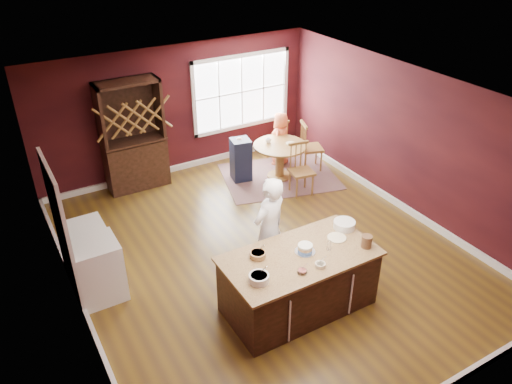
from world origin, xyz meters
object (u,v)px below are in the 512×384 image
chair_south (302,170)px  high_chair (241,159)px  baker (269,230)px  chair_north (277,139)px  washer (98,270)px  hutch (133,136)px  toddler (240,144)px  dining_table (280,154)px  seated_woman (280,139)px  layer_cake (305,249)px  kitchen_island (299,282)px  chair_east (312,146)px  dryer (87,249)px

chair_south → high_chair: (-0.75, 1.13, -0.06)m
baker → chair_north: (2.34, 3.45, -0.39)m
high_chair → washer: 4.12m
high_chair → hutch: 2.22m
baker → hutch: (-0.81, 3.80, 0.25)m
chair_south → chair_north: chair_south is taller
high_chair → toddler: bearing=93.8°
dining_table → chair_north: (0.43, 0.78, -0.06)m
chair_south → high_chair: bearing=133.7°
seated_woman → chair_north: bearing=-146.2°
hutch → dining_table: bearing=-22.6°
hutch → high_chair: bearing=-22.4°
layer_cake → washer: (-2.48, 1.63, -0.51)m
dining_table → washer: bearing=-157.1°
high_chair → kitchen_island: bearing=-96.2°
baker → chair_north: bearing=-141.6°
kitchen_island → chair_north: 4.84m
kitchen_island → baker: (-0.01, 0.79, 0.43)m
chair_east → baker: bearing=153.2°
dining_table → hutch: size_ratio=0.50×
chair_north → washer: bearing=20.4°
dining_table → hutch: (-2.71, 1.13, 0.58)m
dryer → chair_east: bearing=12.7°
seated_woman → toddler: seated_woman is taller
chair_north → seated_woman: size_ratio=0.80×
kitchen_island → washer: size_ratio=2.28×
baker → seated_woman: bearing=-142.8°
chair_east → high_chair: chair_east is taller
dining_table → chair_south: 0.80m
layer_cake → high_chair: (1.05, 3.76, -0.51)m
chair_north → chair_east: bearing=106.3°
kitchen_island → toddler: size_ratio=8.23×
high_chair → layer_cake: bearing=-94.9°
baker → dryer: baker is taller
chair_east → chair_south: 1.11m
seated_woman → baker: bearing=15.1°
baker → dryer: (-2.37, 1.50, -0.43)m
baker → high_chair: baker is taller
dining_table → layer_cake: size_ratio=3.85×
layer_cake → washer: 3.01m
chair_south → dining_table: bearing=99.8°
chair_south → kitchen_island: bearing=-115.5°
layer_cake → high_chair: layer_cake is taller
kitchen_island → chair_east: bearing=51.9°
dining_table → chair_east: 0.80m
baker → chair_north: size_ratio=1.81×
baker → dryer: 2.84m
washer → seated_woman: bearing=26.8°
washer → baker: bearing=-20.0°
baker → layer_cake: 0.78m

